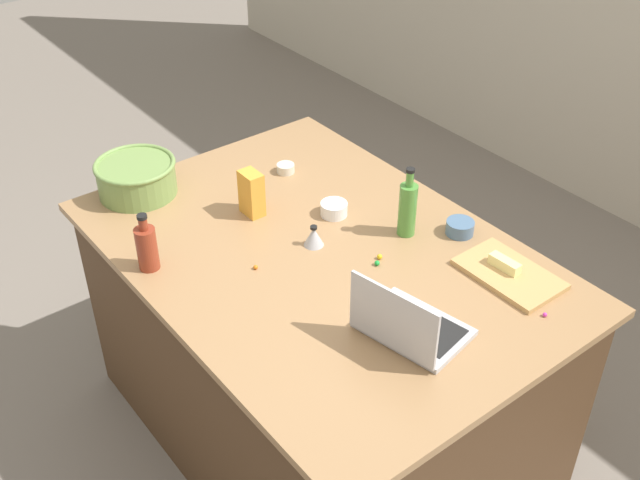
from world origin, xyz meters
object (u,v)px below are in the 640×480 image
(candy_bag, at_px, (252,193))
(bottle_soy, at_px, (147,247))
(butter_stick_left, at_px, (505,264))
(kitchen_timer, at_px, (314,236))
(cutting_board, at_px, (509,274))
(ramekin_medium, at_px, (460,228))
(mixing_bowl_large, at_px, (136,177))
(ramekin_small, at_px, (286,168))
(laptop, at_px, (407,325))
(ramekin_wide, at_px, (334,209))
(bottle_olive, at_px, (408,208))

(candy_bag, bearing_deg, bottle_soy, -82.33)
(butter_stick_left, distance_m, kitchen_timer, 0.64)
(cutting_board, bearing_deg, candy_bag, -151.19)
(ramekin_medium, bearing_deg, candy_bag, -137.77)
(ramekin_medium, bearing_deg, cutting_board, -10.42)
(butter_stick_left, relative_size, ramekin_medium, 1.11)
(mixing_bowl_large, xyz_separation_m, kitchen_timer, (0.68, 0.32, -0.03))
(cutting_board, relative_size, butter_stick_left, 3.02)
(ramekin_small, relative_size, ramekin_medium, 0.71)
(mixing_bowl_large, xyz_separation_m, ramekin_small, (0.22, 0.53, -0.05))
(ramekin_medium, distance_m, candy_bag, 0.75)
(mixing_bowl_large, height_order, ramekin_medium, mixing_bowl_large)
(laptop, bearing_deg, bottle_soy, -150.28)
(laptop, relative_size, bottle_soy, 1.67)
(butter_stick_left, xyz_separation_m, ramekin_small, (-0.96, -0.19, -0.02))
(mixing_bowl_large, bearing_deg, ramekin_wide, 40.71)
(cutting_board, bearing_deg, bottle_olive, -165.69)
(ramekin_small, xyz_separation_m, kitchen_timer, (0.46, -0.21, 0.02))
(laptop, bearing_deg, butter_stick_left, 93.82)
(cutting_board, xyz_separation_m, ramekin_wide, (-0.63, -0.22, 0.02))
(laptop, distance_m, butter_stick_left, 0.46)
(laptop, relative_size, candy_bag, 2.04)
(ramekin_wide, bearing_deg, butter_stick_left, 20.25)
(laptop, xyz_separation_m, candy_bag, (-0.83, 0.01, 0.04))
(bottle_soy, bearing_deg, cutting_board, 49.80)
(bottle_olive, distance_m, bottle_soy, 0.89)
(bottle_soy, relative_size, ramekin_medium, 2.10)
(ramekin_medium, relative_size, kitchen_timer, 1.28)
(laptop, xyz_separation_m, bottle_olive, (-0.39, 0.36, 0.06))
(laptop, bearing_deg, ramekin_wide, 159.54)
(laptop, xyz_separation_m, ramekin_wide, (-0.64, 0.24, -0.02))
(bottle_soy, relative_size, cutting_board, 0.62)
(bottle_soy, height_order, ramekin_wide, bottle_soy)
(kitchen_timer, bearing_deg, mixing_bowl_large, -154.62)
(laptop, distance_m, candy_bag, 0.83)
(mixing_bowl_large, bearing_deg, ramekin_small, 67.63)
(bottle_soy, bearing_deg, butter_stick_left, 50.72)
(mixing_bowl_large, distance_m, bottle_soy, 0.48)
(ramekin_medium, height_order, candy_bag, candy_bag)
(bottle_soy, distance_m, candy_bag, 0.45)
(butter_stick_left, relative_size, kitchen_timer, 1.43)
(ramekin_small, xyz_separation_m, ramekin_wide, (0.35, -0.04, 0.01))
(bottle_soy, height_order, ramekin_small, bottle_soy)
(bottle_olive, distance_m, ramekin_medium, 0.21)
(laptop, distance_m, ramekin_small, 1.03)
(cutting_board, height_order, ramekin_medium, ramekin_medium)
(bottle_olive, distance_m, ramekin_small, 0.61)
(ramekin_medium, bearing_deg, laptop, -61.70)
(mixing_bowl_large, bearing_deg, bottle_olive, 37.05)
(mixing_bowl_large, relative_size, ramekin_wide, 3.09)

